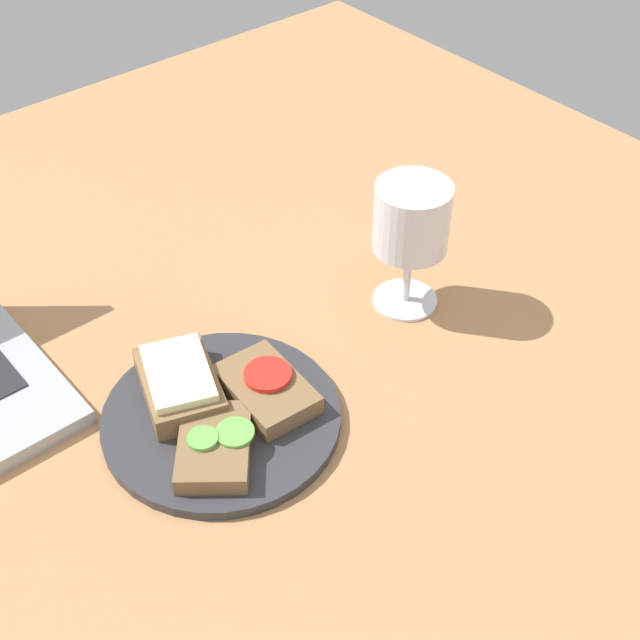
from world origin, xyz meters
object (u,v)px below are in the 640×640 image
at_px(plate, 221,418).
at_px(wine_glass, 411,224).
at_px(sandwich_with_cucumber, 215,446).
at_px(sandwich_with_tomato, 266,388).
at_px(sandwich_with_cheese, 179,383).

xyz_separation_m(plate, wine_glass, (0.25, 0.01, 0.10)).
distance_m(sandwich_with_cucumber, wine_glass, 0.30).
distance_m(plate, wine_glass, 0.27).
height_order(sandwich_with_tomato, sandwich_with_cucumber, sandwich_with_tomato).
distance_m(plate, sandwich_with_cucumber, 0.05).
distance_m(plate, sandwich_with_cheese, 0.05).
distance_m(sandwich_with_tomato, sandwich_with_cucumber, 0.08).
distance_m(plate, sandwich_with_tomato, 0.05).
height_order(sandwich_with_tomato, wine_glass, wine_glass).
relative_size(plate, wine_glass, 1.52).
relative_size(sandwich_with_cucumber, wine_glass, 0.76).
xyz_separation_m(sandwich_with_tomato, wine_glass, (0.20, 0.02, 0.08)).
bearing_deg(sandwich_with_cucumber, plate, 48.65).
xyz_separation_m(plate, sandwich_with_cucumber, (-0.03, -0.03, 0.02)).
height_order(plate, wine_glass, wine_glass).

